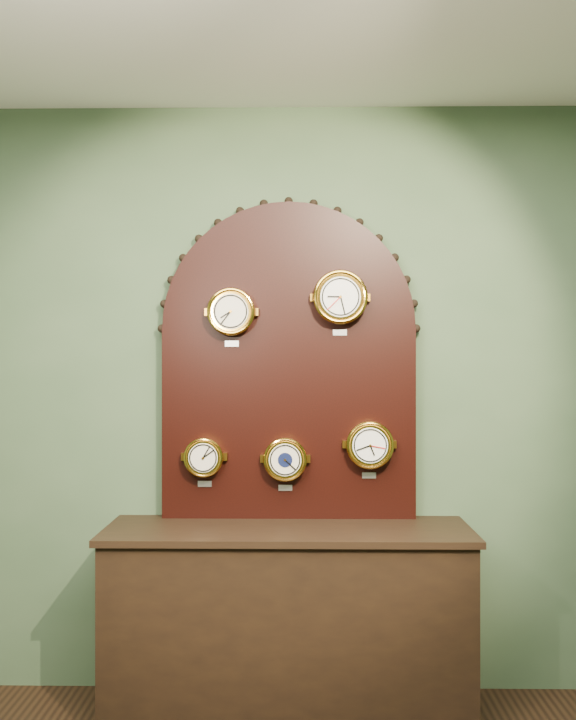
{
  "coord_description": "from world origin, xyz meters",
  "views": [
    {
      "loc": [
        0.06,
        -1.22,
        1.58
      ],
      "look_at": [
        0.0,
        2.25,
        1.58
      ],
      "focal_mm": 38.56,
      "sensor_mm": 36.0,
      "label": 1
    }
  ],
  "objects_px": {
    "arabic_clock": "(340,297)",
    "tide_clock": "(370,445)",
    "shop_counter": "(288,624)",
    "roman_clock": "(231,312)",
    "display_board": "(289,350)",
    "hygrometer": "(204,457)",
    "barometer": "(285,459)"
  },
  "relations": [
    {
      "from": "display_board",
      "to": "roman_clock",
      "type": "relative_size",
      "value": 5.58
    },
    {
      "from": "display_board",
      "to": "hygrometer",
      "type": "distance_m",
      "value": 0.64
    },
    {
      "from": "shop_counter",
      "to": "display_board",
      "type": "relative_size",
      "value": 1.05
    },
    {
      "from": "hygrometer",
      "to": "tide_clock",
      "type": "distance_m",
      "value": 0.78
    },
    {
      "from": "hygrometer",
      "to": "tide_clock",
      "type": "relative_size",
      "value": 0.87
    },
    {
      "from": "roman_clock",
      "to": "shop_counter",
      "type": "bearing_deg",
      "value": -29.81
    },
    {
      "from": "barometer",
      "to": "tide_clock",
      "type": "xyz_separation_m",
      "value": [
        0.39,
        -0.0,
        0.07
      ]
    },
    {
      "from": "display_board",
      "to": "tide_clock",
      "type": "relative_size",
      "value": 5.6
    },
    {
      "from": "shop_counter",
      "to": "hygrometer",
      "type": "bearing_deg",
      "value": 158.69
    },
    {
      "from": "roman_clock",
      "to": "arabic_clock",
      "type": "height_order",
      "value": "arabic_clock"
    },
    {
      "from": "shop_counter",
      "to": "barometer",
      "type": "xyz_separation_m",
      "value": [
        -0.02,
        0.15,
        0.72
      ]
    },
    {
      "from": "display_board",
      "to": "barometer",
      "type": "distance_m",
      "value": 0.51
    },
    {
      "from": "arabic_clock",
      "to": "hygrometer",
      "type": "distance_m",
      "value": 0.98
    },
    {
      "from": "roman_clock",
      "to": "barometer",
      "type": "distance_m",
      "value": 0.73
    },
    {
      "from": "shop_counter",
      "to": "hygrometer",
      "type": "height_order",
      "value": "hygrometer"
    },
    {
      "from": "shop_counter",
      "to": "display_board",
      "type": "distance_m",
      "value": 1.25
    },
    {
      "from": "roman_clock",
      "to": "tide_clock",
      "type": "bearing_deg",
      "value": 0.0
    },
    {
      "from": "arabic_clock",
      "to": "hygrometer",
      "type": "bearing_deg",
      "value": 179.84
    },
    {
      "from": "display_board",
      "to": "roman_clock",
      "type": "height_order",
      "value": "display_board"
    },
    {
      "from": "display_board",
      "to": "arabic_clock",
      "type": "relative_size",
      "value": 5.05
    },
    {
      "from": "shop_counter",
      "to": "barometer",
      "type": "bearing_deg",
      "value": 95.63
    },
    {
      "from": "roman_clock",
      "to": "barometer",
      "type": "xyz_separation_m",
      "value": [
        0.25,
        0.0,
        -0.69
      ]
    },
    {
      "from": "display_board",
      "to": "arabic_clock",
      "type": "height_order",
      "value": "display_board"
    },
    {
      "from": "shop_counter",
      "to": "tide_clock",
      "type": "xyz_separation_m",
      "value": [
        0.38,
        0.15,
        0.78
      ]
    },
    {
      "from": "barometer",
      "to": "tide_clock",
      "type": "height_order",
      "value": "tide_clock"
    },
    {
      "from": "hygrometer",
      "to": "barometer",
      "type": "relative_size",
      "value": 0.93
    },
    {
      "from": "shop_counter",
      "to": "roman_clock",
      "type": "distance_m",
      "value": 1.44
    },
    {
      "from": "display_board",
      "to": "arabic_clock",
      "type": "xyz_separation_m",
      "value": [
        0.24,
        -0.07,
        0.25
      ]
    },
    {
      "from": "arabic_clock",
      "to": "tide_clock",
      "type": "bearing_deg",
      "value": 0.32
    },
    {
      "from": "hygrometer",
      "to": "barometer",
      "type": "height_order",
      "value": "same"
    },
    {
      "from": "barometer",
      "to": "tide_clock",
      "type": "distance_m",
      "value": 0.4
    },
    {
      "from": "roman_clock",
      "to": "arabic_clock",
      "type": "relative_size",
      "value": 0.9
    }
  ]
}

